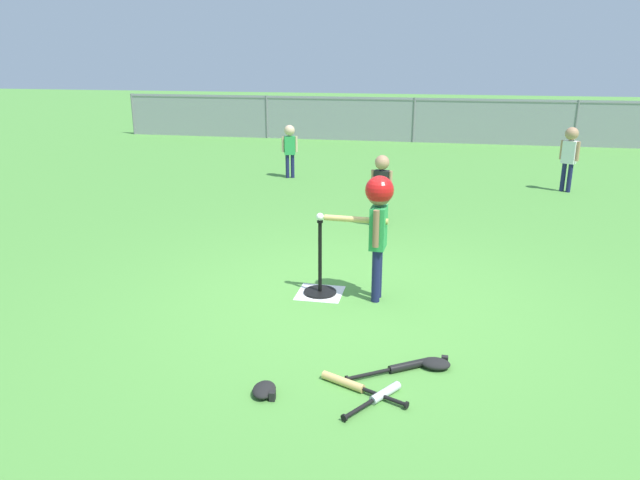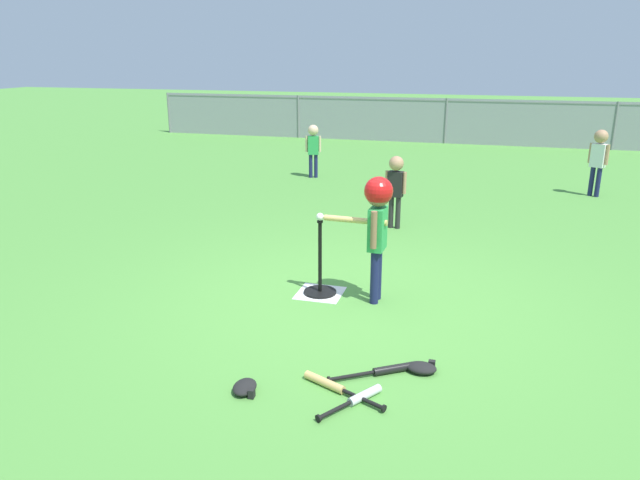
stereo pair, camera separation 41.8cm
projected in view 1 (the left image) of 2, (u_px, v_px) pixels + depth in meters
name	position (u px, v px, depth m)	size (l,w,h in m)	color
ground_plane	(352.00, 303.00, 5.60)	(60.00, 60.00, 0.00)	#51933D
home_plate	(320.00, 293.00, 5.82)	(0.44, 0.44, 0.01)	white
batting_tee	(320.00, 282.00, 5.79)	(0.32, 0.32, 0.74)	black
baseball_on_tee	(320.00, 217.00, 5.59)	(0.07, 0.07, 0.07)	white
batter_child	(378.00, 213.00, 5.43)	(0.64, 0.34, 1.20)	#191E4C
fielder_near_left	(290.00, 144.00, 11.01)	(0.28, 0.20, 0.99)	#191E4C
fielder_deep_left	(382.00, 181.00, 7.87)	(0.29, 0.19, 0.98)	#262626
fielder_deep_right	(570.00, 151.00, 9.88)	(0.28, 0.22, 1.09)	#191E4C
spare_bat_silver	(380.00, 396.00, 4.03)	(0.36, 0.50, 0.06)	silver
spare_bat_wood	(351.00, 385.00, 4.16)	(0.65, 0.33, 0.06)	#DBB266
spare_bat_black	(401.00, 367.00, 4.40)	(0.61, 0.44, 0.06)	black
glove_by_plate	(436.00, 363.00, 4.44)	(0.22, 0.17, 0.07)	black
glove_near_bats	(265.00, 390.00, 4.09)	(0.19, 0.23, 0.07)	black
outfield_fence	(414.00, 119.00, 15.48)	(16.06, 0.06, 1.15)	slate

